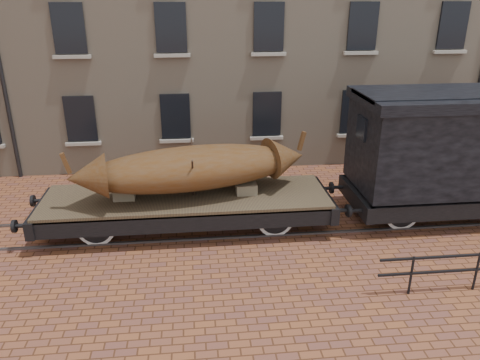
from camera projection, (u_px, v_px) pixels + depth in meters
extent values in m
plane|color=brown|center=(259.00, 225.00, 14.19)|extent=(90.00, 90.00, 0.00)
cube|color=black|center=(81.00, 119.00, 17.34)|extent=(1.10, 0.12, 1.70)
cube|color=#9F9A90|center=(83.00, 144.00, 17.64)|extent=(1.30, 0.18, 0.12)
cube|color=black|center=(176.00, 116.00, 17.69)|extent=(1.10, 0.12, 1.70)
cube|color=#9F9A90|center=(177.00, 141.00, 17.99)|extent=(1.30, 0.18, 0.12)
cube|color=black|center=(267.00, 114.00, 18.03)|extent=(1.10, 0.12, 1.70)
cube|color=#9F9A90|center=(267.00, 138.00, 18.33)|extent=(1.30, 0.18, 0.12)
cube|color=black|center=(355.00, 111.00, 18.38)|extent=(1.10, 0.12, 1.70)
cube|color=#9F9A90|center=(353.00, 135.00, 18.68)|extent=(1.30, 0.18, 0.12)
cube|color=black|center=(439.00, 109.00, 18.72)|extent=(1.10, 0.12, 1.70)
cube|color=#9F9A90|center=(436.00, 133.00, 19.02)|extent=(1.30, 0.18, 0.12)
cube|color=black|center=(69.00, 28.00, 16.14)|extent=(1.10, 0.12, 1.70)
cube|color=#9F9A90|center=(72.00, 57.00, 16.44)|extent=(1.30, 0.18, 0.12)
cube|color=black|center=(171.00, 28.00, 16.49)|extent=(1.10, 0.12, 1.70)
cube|color=#9F9A90|center=(172.00, 55.00, 16.79)|extent=(1.30, 0.18, 0.12)
cube|color=black|center=(269.00, 27.00, 16.83)|extent=(1.10, 0.12, 1.70)
cube|color=#9F9A90|center=(268.00, 54.00, 17.13)|extent=(1.30, 0.18, 0.12)
cube|color=black|center=(363.00, 26.00, 17.18)|extent=(1.10, 0.12, 1.70)
cube|color=#9F9A90|center=(361.00, 53.00, 17.48)|extent=(1.30, 0.18, 0.12)
cube|color=black|center=(453.00, 25.00, 17.52)|extent=(1.10, 0.12, 1.70)
cube|color=#9F9A90|center=(450.00, 52.00, 17.82)|extent=(1.30, 0.18, 0.12)
cube|color=#59595E|center=(262.00, 236.00, 13.51)|extent=(30.00, 0.08, 0.06)
cube|color=#59595E|center=(256.00, 214.00, 14.84)|extent=(30.00, 0.08, 0.06)
cylinder|color=black|center=(411.00, 275.00, 10.79)|extent=(0.06, 0.06, 1.00)
cylinder|color=black|center=(476.00, 271.00, 10.95)|extent=(0.06, 0.06, 1.00)
cube|color=brown|center=(187.00, 197.00, 13.59)|extent=(8.20, 2.40, 0.13)
cube|color=black|center=(187.00, 223.00, 12.66)|extent=(8.20, 0.17, 0.49)
cube|color=black|center=(187.00, 191.00, 14.72)|extent=(8.20, 0.17, 0.49)
cube|color=black|center=(42.00, 212.00, 13.28)|extent=(0.24, 2.51, 0.49)
cylinder|color=black|center=(22.00, 226.00, 12.50)|extent=(0.38, 0.11, 0.11)
cylinder|color=black|center=(14.00, 226.00, 12.48)|extent=(0.09, 0.35, 0.35)
cylinder|color=black|center=(39.00, 201.00, 14.01)|extent=(0.38, 0.11, 0.11)
cylinder|color=black|center=(33.00, 201.00, 13.99)|extent=(0.09, 0.35, 0.35)
cube|color=black|center=(323.00, 199.00, 14.09)|extent=(0.24, 2.51, 0.49)
cylinder|color=black|center=(342.00, 211.00, 13.37)|extent=(0.38, 0.11, 0.11)
cylinder|color=black|center=(348.00, 210.00, 13.39)|extent=(0.09, 0.35, 0.35)
cylinder|color=black|center=(326.00, 188.00, 14.88)|extent=(0.38, 0.11, 0.11)
cylinder|color=black|center=(331.00, 188.00, 14.90)|extent=(0.09, 0.35, 0.35)
cylinder|color=black|center=(100.00, 217.00, 13.53)|extent=(0.11, 2.08, 0.11)
cylinder|color=silver|center=(96.00, 229.00, 12.87)|extent=(1.05, 0.08, 1.05)
cylinder|color=black|center=(96.00, 229.00, 12.87)|extent=(0.86, 0.11, 0.86)
cube|color=black|center=(94.00, 222.00, 12.65)|extent=(0.98, 0.09, 0.11)
cylinder|color=silver|center=(104.00, 206.00, 14.19)|extent=(1.05, 0.08, 1.05)
cylinder|color=black|center=(104.00, 206.00, 14.19)|extent=(0.86, 0.11, 0.86)
cube|color=black|center=(104.00, 197.00, 14.22)|extent=(0.98, 0.09, 0.11)
cylinder|color=black|center=(271.00, 209.00, 14.03)|extent=(0.11, 2.08, 0.11)
cylinder|color=silver|center=(276.00, 220.00, 13.36)|extent=(1.05, 0.08, 1.05)
cylinder|color=black|center=(276.00, 220.00, 13.36)|extent=(0.86, 0.11, 0.86)
cube|color=black|center=(277.00, 214.00, 13.14)|extent=(0.98, 0.09, 0.11)
cylinder|color=silver|center=(267.00, 199.00, 14.69)|extent=(1.05, 0.08, 1.05)
cylinder|color=black|center=(267.00, 199.00, 14.69)|extent=(0.86, 0.11, 0.86)
cube|color=black|center=(267.00, 190.00, 14.71)|extent=(0.98, 0.09, 0.11)
cube|color=black|center=(187.00, 211.00, 13.75)|extent=(4.37, 0.07, 0.07)
cube|color=#655D49|center=(125.00, 193.00, 13.34)|extent=(0.60, 0.55, 0.31)
cube|color=#655D49|center=(246.00, 188.00, 13.68)|extent=(0.60, 0.55, 0.31)
ellipsoid|color=#49270C|center=(193.00, 168.00, 13.27)|extent=(6.31, 3.00, 1.21)
cone|color=#49270C|center=(87.00, 177.00, 12.47)|extent=(1.24, 1.33, 1.15)
cube|color=#49270C|center=(66.00, 163.00, 12.18)|extent=(0.26, 0.17, 0.58)
cone|color=#49270C|center=(287.00, 157.00, 14.03)|extent=(1.24, 1.33, 1.15)
cube|color=#49270C|center=(302.00, 141.00, 13.99)|extent=(0.26, 0.17, 0.58)
cylinder|color=#2D2119|center=(193.00, 179.00, 12.87)|extent=(0.05, 1.04, 1.44)
cylinder|color=#2D2119|center=(193.00, 166.00, 13.77)|extent=(0.05, 1.04, 1.44)
cube|color=black|center=(480.00, 210.00, 13.41)|extent=(6.57, 0.18, 0.49)
cube|color=black|center=(439.00, 179.00, 15.62)|extent=(6.57, 0.18, 0.49)
cube|color=black|center=(355.00, 198.00, 14.19)|extent=(0.24, 2.63, 0.49)
cylinder|color=black|center=(349.00, 211.00, 13.34)|extent=(0.09, 0.35, 0.35)
cylinder|color=black|center=(331.00, 187.00, 14.95)|extent=(0.09, 0.35, 0.35)
cylinder|color=black|center=(393.00, 203.00, 14.40)|extent=(0.11, 2.08, 0.11)
cylinder|color=silver|center=(403.00, 214.00, 13.74)|extent=(1.05, 0.08, 1.05)
cylinder|color=black|center=(403.00, 214.00, 13.74)|extent=(0.86, 0.11, 0.86)
cylinder|color=silver|center=(383.00, 194.00, 15.06)|extent=(1.05, 0.08, 1.05)
cylinder|color=black|center=(383.00, 194.00, 15.06)|extent=(0.86, 0.11, 0.86)
cube|color=black|center=(467.00, 144.00, 13.92)|extent=(6.57, 2.63, 2.52)
cube|color=black|center=(476.00, 97.00, 13.39)|extent=(6.76, 2.78, 0.31)
cube|color=black|center=(477.00, 93.00, 13.34)|extent=(6.76, 1.86, 0.13)
cube|color=black|center=(362.00, 128.00, 13.37)|extent=(0.09, 0.66, 0.66)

